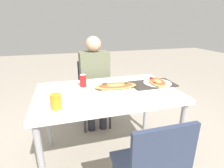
% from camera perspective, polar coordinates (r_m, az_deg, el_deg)
% --- Properties ---
extents(ground_plane, '(14.00, 14.00, 0.00)m').
position_cam_1_polar(ground_plane, '(2.07, -1.30, -22.32)').
color(ground_plane, '#9E9384').
extents(dining_table, '(1.32, 0.82, 0.77)m').
position_cam_1_polar(dining_table, '(1.69, -1.48, -4.63)').
color(dining_table, white).
rests_on(dining_table, ground_plane).
extents(chair_far_seated, '(0.40, 0.40, 0.89)m').
position_cam_1_polar(chair_far_seated, '(2.43, -6.02, -1.80)').
color(chair_far_seated, '#2D3851').
rests_on(chair_far_seated, ground_plane).
extents(person_seated, '(0.36, 0.28, 1.23)m').
position_cam_1_polar(person_seated, '(2.25, -5.71, 2.29)').
color(person_seated, '#2D2D38').
rests_on(person_seated, ground_plane).
extents(pizza_main, '(0.43, 0.31, 0.06)m').
position_cam_1_polar(pizza_main, '(1.73, 1.25, -0.76)').
color(pizza_main, white).
rests_on(pizza_main, dining_table).
extents(soda_can, '(0.07, 0.07, 0.12)m').
position_cam_1_polar(soda_can, '(1.78, -9.43, 1.10)').
color(soda_can, red).
rests_on(soda_can, dining_table).
extents(drink_glass, '(0.08, 0.08, 0.12)m').
position_cam_1_polar(drink_glass, '(1.38, -17.83, -5.45)').
color(drink_glass, orange).
rests_on(drink_glass, dining_table).
extents(serving_tray, '(0.45, 0.27, 0.01)m').
position_cam_1_polar(serving_tray, '(1.88, 13.14, 0.06)').
color(serving_tray, '#332D28').
rests_on(serving_tray, dining_table).
extents(pizza_second, '(0.29, 0.35, 0.06)m').
position_cam_1_polar(pizza_second, '(1.91, 14.58, 0.53)').
color(pizza_second, white).
rests_on(pizza_second, dining_table).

